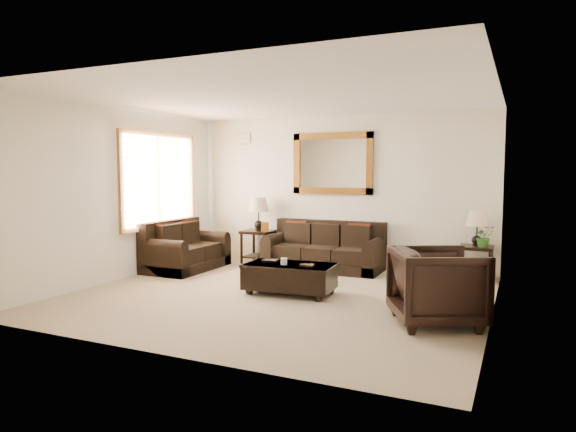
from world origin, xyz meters
The scene contains 11 objects.
room centered at (0.00, 0.00, 1.35)m, with size 5.51×5.01×2.71m.
window centered at (-2.70, 0.90, 1.55)m, with size 0.07×1.96×1.66m.
mirror centered at (-0.09, 2.47, 1.85)m, with size 1.50×0.06×1.10m.
air_vent centered at (-1.90, 2.48, 2.35)m, with size 0.25×0.02×0.18m, color #999999.
sofa centered at (-0.09, 2.10, 0.30)m, with size 2.03×0.88×0.83m.
loveseat centered at (-2.34, 1.07, 0.31)m, with size 0.90×1.52×0.85m.
end_table_left centered at (-1.44, 2.18, 0.80)m, with size 0.56×0.56×1.23m.
end_table_right centered at (2.40, 2.21, 0.72)m, with size 0.50×0.50×1.10m.
coffee_table centered at (0.11, 0.17, 0.26)m, with size 1.30×0.77×0.53m.
armchair centered at (2.20, -0.45, 0.47)m, with size 0.92×0.86×0.95m, color black.
potted_plant centered at (2.51, 2.12, 0.67)m, with size 0.30×0.33×0.26m, color #25531C.
Camera 1 is at (3.03, -6.25, 1.71)m, focal length 32.00 mm.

